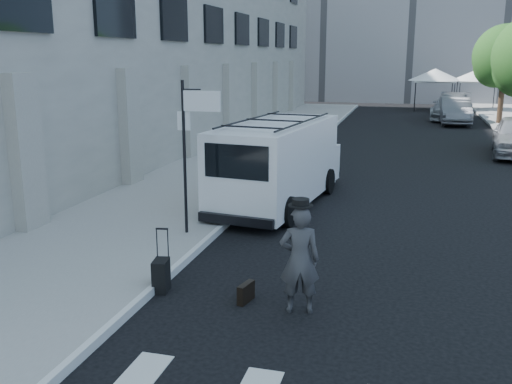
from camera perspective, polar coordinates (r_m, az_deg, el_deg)
The scene contains 13 objects.
ground at distance 9.89m, azimuth 0.35°, elevation -11.46°, with size 120.00×120.00×0.00m, color black.
sidewalk_left at distance 25.85m, azimuth 0.23°, elevation 4.37°, with size 4.50×48.00×0.15m, color gray.
building_left at distance 30.08m, azimuth -12.79°, elevation 16.66°, with size 10.00×44.00×12.00m, color gray.
sign_pole at distance 12.84m, azimuth -6.27°, elevation 6.61°, with size 1.03×0.07×3.50m.
tree_far at distance 38.19m, azimuth 23.46°, elevation 12.12°, with size 3.80×3.83×6.03m.
tent_left at distance 46.73m, azimuth 17.49°, elevation 11.10°, with size 4.00×4.00×3.20m.
tent_right at distance 47.46m, azimuth 21.39°, elevation 10.83°, with size 4.00×4.00×3.20m.
businessman at distance 9.43m, azimuth 4.38°, elevation -6.78°, with size 0.67×0.44×1.83m, color #39393C.
briefcase at distance 10.03m, azimuth -1.01°, elevation -10.03°, with size 0.12×0.44×0.34m, color black.
suitcase at distance 10.56m, azimuth -9.47°, elevation -8.21°, with size 0.32×0.45×1.14m.
cargo_van at distance 16.24m, azimuth 2.31°, elevation 2.99°, with size 2.77×6.44×2.35m.
parked_car_b at distance 37.88m, azimuth 19.28°, elevation 7.67°, with size 1.73×4.97×1.64m, color #5A5B61.
parked_car_c at distance 40.55m, azimuth 19.04°, elevation 8.08°, with size 2.40×5.91×1.72m, color gray.
Camera 1 is at (2.27, -8.68, 4.17)m, focal length 40.00 mm.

